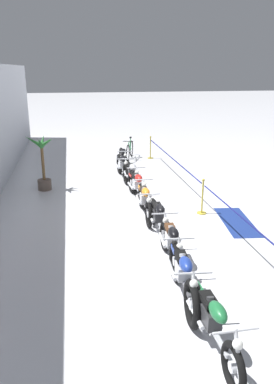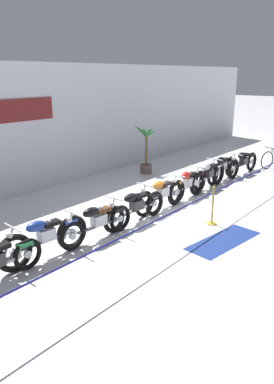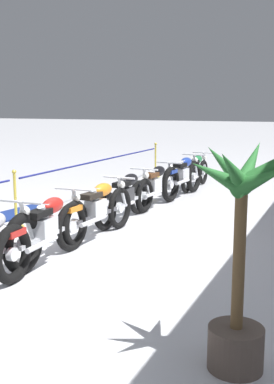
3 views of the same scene
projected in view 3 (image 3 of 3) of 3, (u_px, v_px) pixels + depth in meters
ground_plane at (66, 235)px, 8.19m from camera, size 120.00×120.00×0.00m
motorcycle_green_0 at (196, 171)px, 12.72m from camera, size 2.21×0.62×0.91m
motorcycle_blue_1 at (183, 177)px, 11.54m from camera, size 2.23×0.62×0.98m
motorcycle_black_2 at (155, 186)px, 10.35m from camera, size 2.18×0.62×0.92m
motorcycle_black_3 at (127, 197)px, 9.12m from camera, size 2.31×0.62×0.93m
motorcycle_orange_4 at (98, 210)px, 7.89m from camera, size 2.27×0.62×0.95m
motorcycle_red_5 at (47, 231)px, 6.64m from camera, size 2.37×0.62×0.95m
potted_palm_left_of_row at (240, 260)px, 3.87m from camera, size 0.92×0.94×2.00m
stanchion_far_left at (56, 176)px, 9.75m from camera, size 14.05×0.28×1.05m
stanchion_mid_left at (16, 208)px, 8.62m from camera, size 0.28×0.28×1.05m
floor_banner at (11, 215)px, 9.67m from camera, size 2.23×1.06×0.01m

